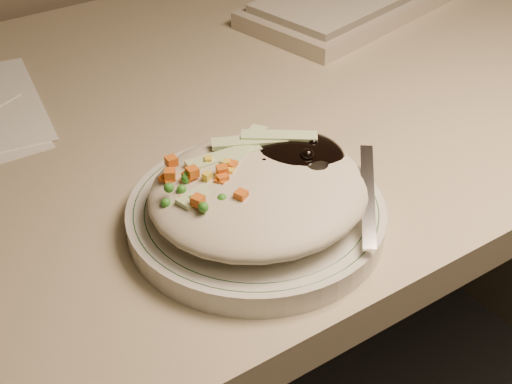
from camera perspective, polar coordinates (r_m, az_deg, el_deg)
desk at (r=0.95m, az=-2.06°, el=-2.79°), size 1.40×0.70×0.74m
plate at (r=0.62m, az=0.00°, el=-1.92°), size 0.23×0.23×0.02m
plate_rim at (r=0.62m, az=0.00°, el=-1.19°), size 0.21×0.21×0.00m
meal at (r=0.61m, az=0.38°, el=0.53°), size 0.21×0.19×0.05m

